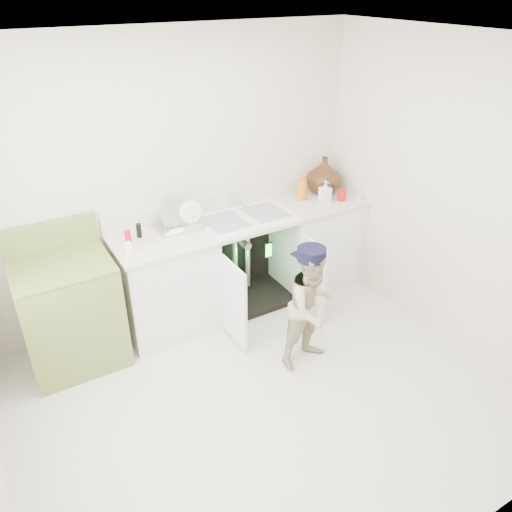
# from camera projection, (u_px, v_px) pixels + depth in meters

# --- Properties ---
(ground) EXTENTS (3.50, 3.50, 0.00)m
(ground) POSITION_uv_depth(u_px,v_px,m) (262.00, 398.00, 3.79)
(ground) COLOR beige
(ground) RESTS_ON ground
(room_shell) EXTENTS (6.00, 5.50, 1.26)m
(room_shell) POSITION_uv_depth(u_px,v_px,m) (263.00, 255.00, 3.18)
(room_shell) COLOR beige
(room_shell) RESTS_ON ground
(counter_run) EXTENTS (2.44, 1.02, 1.26)m
(counter_run) POSITION_uv_depth(u_px,v_px,m) (250.00, 256.00, 4.73)
(counter_run) COLOR white
(counter_run) RESTS_ON ground
(avocado_stove) EXTENTS (0.73, 0.65, 1.14)m
(avocado_stove) POSITION_uv_depth(u_px,v_px,m) (70.00, 311.00, 3.97)
(avocado_stove) COLOR olive
(avocado_stove) RESTS_ON ground
(repair_worker) EXTENTS (0.55, 0.90, 1.05)m
(repair_worker) POSITION_uv_depth(u_px,v_px,m) (312.00, 306.00, 3.93)
(repair_worker) COLOR tan
(repair_worker) RESTS_ON ground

